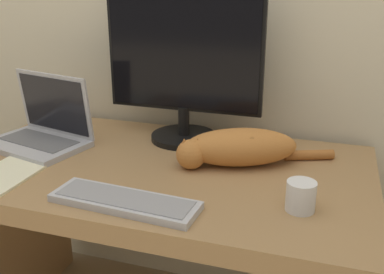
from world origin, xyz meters
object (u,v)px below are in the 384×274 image
at_px(monitor, 183,62).
at_px(laptop, 42,131).
at_px(coffee_mug, 301,196).
at_px(external_keyboard, 125,201).
at_px(cat, 237,147).

bearing_deg(monitor, laptop, -156.05).
bearing_deg(coffee_mug, external_keyboard, -165.33).
height_order(laptop, cat, laptop).
bearing_deg(external_keyboard, laptop, 150.05).
distance_m(monitor, external_keyboard, 0.58).
relative_size(monitor, coffee_mug, 7.02).
bearing_deg(laptop, monitor, 37.20).
distance_m(monitor, coffee_mug, 0.65).
distance_m(cat, coffee_mug, 0.32).
distance_m(laptop, coffee_mug, 0.92).
distance_m(external_keyboard, coffee_mug, 0.45).
relative_size(monitor, laptop, 1.46).
bearing_deg(coffee_mug, laptop, 167.62).
height_order(cat, coffee_mug, cat).
height_order(monitor, cat, monitor).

